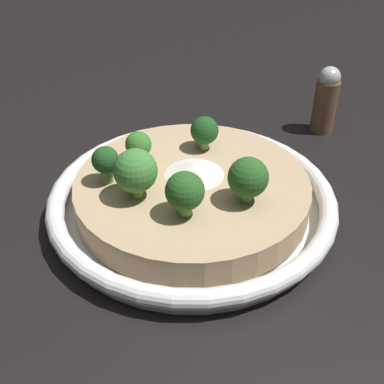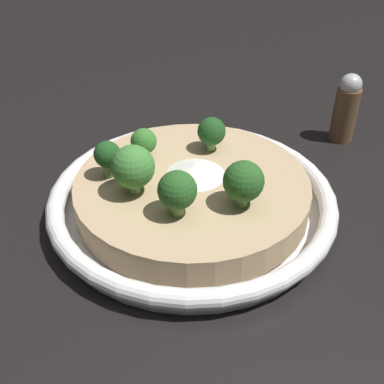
{
  "view_description": "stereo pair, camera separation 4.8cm",
  "coord_description": "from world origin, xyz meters",
  "views": [
    {
      "loc": [
        -0.18,
        -0.34,
        0.3
      ],
      "look_at": [
        0.0,
        0.0,
        0.02
      ],
      "focal_mm": 45.0,
      "sensor_mm": 36.0,
      "label": 1
    },
    {
      "loc": [
        -0.13,
        -0.36,
        0.3
      ],
      "look_at": [
        0.0,
        0.0,
        0.02
      ],
      "focal_mm": 45.0,
      "sensor_mm": 36.0,
      "label": 2
    }
  ],
  "objects": [
    {
      "name": "ground_plane",
      "position": [
        0.0,
        0.0,
        0.0
      ],
      "size": [
        6.0,
        6.0,
        0.0
      ],
      "primitive_type": "plane",
      "color": "black"
    },
    {
      "name": "risotto_bowl",
      "position": [
        0.0,
        0.0,
        0.02
      ],
      "size": [
        0.29,
        0.29,
        0.04
      ],
      "color": "white",
      "rests_on": "ground_plane"
    },
    {
      "name": "cheese_sprinkle",
      "position": [
        0.01,
        0.01,
        0.05
      ],
      "size": [
        0.06,
        0.06,
        0.01
      ],
      "color": "white",
      "rests_on": "risotto_bowl"
    },
    {
      "name": "broccoli_back_right",
      "position": [
        0.04,
        0.05,
        0.06
      ],
      "size": [
        0.03,
        0.03,
        0.04
      ],
      "color": "#84A856",
      "rests_on": "risotto_bowl"
    },
    {
      "name": "broccoli_front_right",
      "position": [
        0.03,
        -0.05,
        0.06
      ],
      "size": [
        0.04,
        0.04,
        0.04
      ],
      "color": "#668E47",
      "rests_on": "risotto_bowl"
    },
    {
      "name": "broccoli_front",
      "position": [
        -0.03,
        -0.04,
        0.06
      ],
      "size": [
        0.03,
        0.03,
        0.04
      ],
      "color": "#759E4C",
      "rests_on": "risotto_bowl"
    },
    {
      "name": "broccoli_left",
      "position": [
        -0.06,
        -0.0,
        0.07
      ],
      "size": [
        0.04,
        0.04,
        0.05
      ],
      "color": "#759E4C",
      "rests_on": "risotto_bowl"
    },
    {
      "name": "broccoli_back",
      "position": [
        -0.03,
        0.06,
        0.06
      ],
      "size": [
        0.03,
        0.03,
        0.03
      ],
      "color": "#759E4C",
      "rests_on": "risotto_bowl"
    },
    {
      "name": "broccoli_back_left",
      "position": [
        -0.07,
        0.04,
        0.06
      ],
      "size": [
        0.03,
        0.03,
        0.04
      ],
      "color": "#668E47",
      "rests_on": "risotto_bowl"
    },
    {
      "name": "pepper_shaker",
      "position": [
        0.23,
        0.07,
        0.04
      ],
      "size": [
        0.03,
        0.03,
        0.09
      ],
      "color": "brown",
      "rests_on": "ground_plane"
    }
  ]
}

